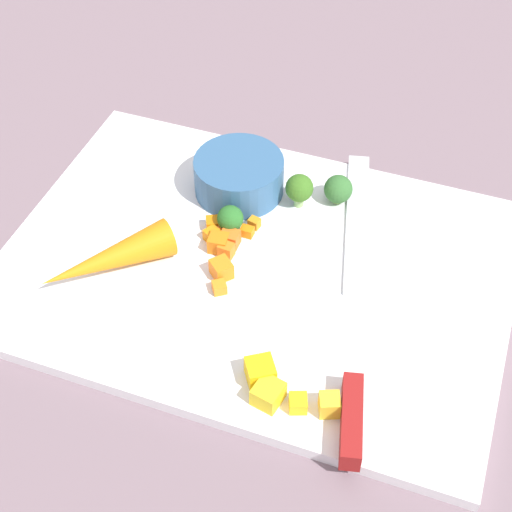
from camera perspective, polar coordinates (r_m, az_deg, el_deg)
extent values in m
plane|color=slate|center=(0.73, 0.00, -1.19)|extent=(4.00, 4.00, 0.00)
cube|color=white|center=(0.72, 0.00, -0.87)|extent=(0.46, 0.33, 0.01)
cylinder|color=#315A85|center=(0.78, -1.25, 5.88)|extent=(0.09, 0.09, 0.04)
cube|color=silver|center=(0.76, 7.39, 2.61)|extent=(0.07, 0.19, 0.00)
cube|color=maroon|center=(0.61, 6.98, -11.83)|extent=(0.03, 0.08, 0.02)
cone|color=orange|center=(0.71, -10.83, -0.27)|extent=(0.11, 0.12, 0.04)
cube|color=orange|center=(0.72, -2.21, 0.37)|extent=(0.01, 0.01, 0.01)
cube|color=orange|center=(0.74, -2.13, 1.99)|extent=(0.01, 0.02, 0.01)
cube|color=orange|center=(0.74, -0.66, 1.80)|extent=(0.01, 0.01, 0.01)
cube|color=orange|center=(0.74, -3.23, 1.57)|extent=(0.02, 0.02, 0.01)
cube|color=orange|center=(0.75, -3.14, 2.34)|extent=(0.02, 0.02, 0.01)
cube|color=orange|center=(0.73, -1.92, 1.27)|extent=(0.02, 0.01, 0.02)
cube|color=orange|center=(0.69, -2.69, -2.30)|extent=(0.02, 0.02, 0.01)
cube|color=orange|center=(0.73, -2.75, 0.96)|extent=(0.02, 0.02, 0.02)
cube|color=orange|center=(0.70, -2.54, -0.96)|extent=(0.02, 0.02, 0.02)
cube|color=orange|center=(0.75, -0.12, 2.42)|extent=(0.01, 0.01, 0.01)
cube|color=yellow|center=(0.62, 3.10, -10.68)|extent=(0.02, 0.02, 0.01)
cube|color=yellow|center=(0.63, 0.32, -8.45)|extent=(0.03, 0.03, 0.02)
cube|color=yellow|center=(0.62, 5.38, -10.76)|extent=(0.02, 0.02, 0.02)
cube|color=yellow|center=(0.62, 0.90, -10.03)|extent=(0.03, 0.03, 0.02)
cylinder|color=#93BE56|center=(0.74, -1.87, 2.09)|extent=(0.01, 0.01, 0.01)
sphere|color=#276525|center=(0.74, -1.89, 2.77)|extent=(0.03, 0.03, 0.03)
cylinder|color=#8CB46C|center=(0.77, 3.14, 4.16)|extent=(0.01, 0.01, 0.01)
sphere|color=#396A1F|center=(0.76, 3.19, 4.98)|extent=(0.03, 0.03, 0.03)
cylinder|color=#8EC35E|center=(0.78, 5.95, 4.24)|extent=(0.01, 0.01, 0.01)
sphere|color=#32662E|center=(0.77, 6.02, 4.89)|extent=(0.03, 0.03, 0.03)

